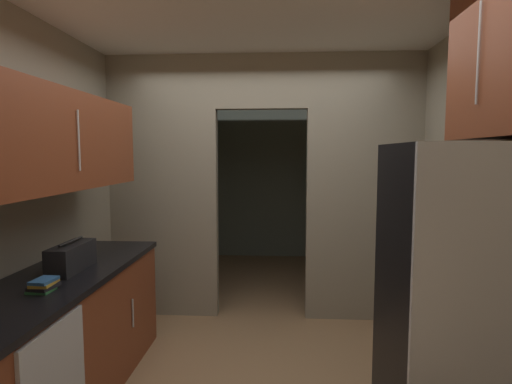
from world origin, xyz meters
The scene contains 8 objects.
kitchen_overhead_slab centered at (0.00, 0.42, 2.70)m, with size 3.55×6.79×0.06m, color silver.
kitchen_partition centered at (0.00, 1.40, 1.42)m, with size 3.15×0.12×2.67m.
adjoining_room_shell centered at (0.00, 3.16, 1.33)m, with size 3.15×2.61×2.67m.
refrigerator centered at (1.17, -0.59, 0.87)m, with size 0.79×0.74×1.74m.
lower_cabinet_run centered at (-1.25, -0.26, 0.45)m, with size 0.64×2.15×0.90m.
upper_cabinet_counterside centered at (-1.25, -0.26, 1.77)m, with size 0.36×1.93×0.63m.
boombox centered at (-1.23, -0.12, 0.99)m, with size 0.17×0.42×0.21m.
book_stack centered at (-1.17, -0.54, 0.93)m, with size 0.14×0.16×0.07m.
Camera 1 is at (0.19, -2.75, 1.69)m, focal length 28.73 mm.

